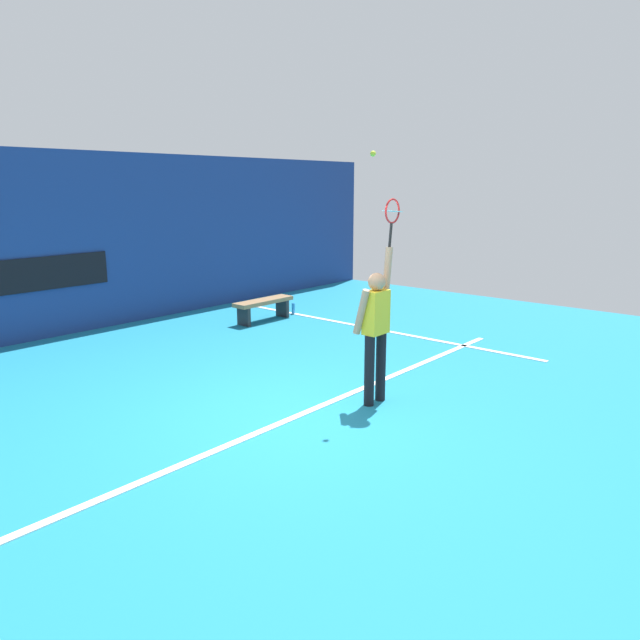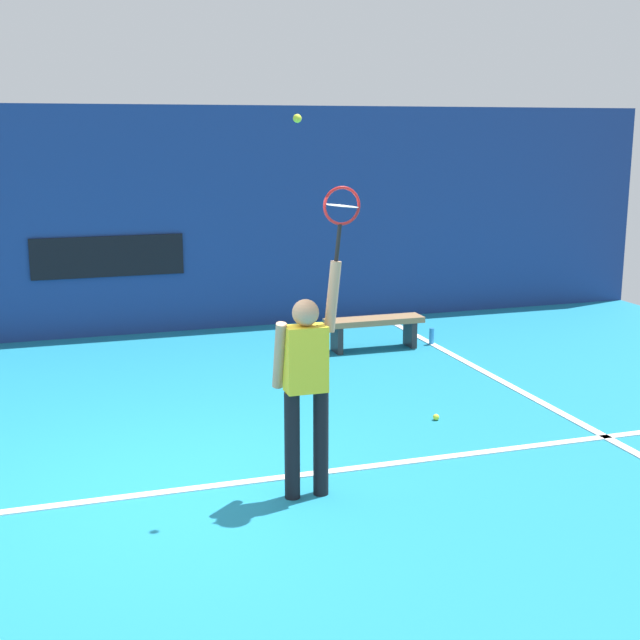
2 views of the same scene
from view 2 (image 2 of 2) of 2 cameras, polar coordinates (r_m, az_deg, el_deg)
name	(u,v)px [view 2 (image 2 of 2)]	position (r m, az deg, el deg)	size (l,w,h in m)	color
ground_plane	(172,490)	(7.72, -9.61, -10.90)	(18.00, 18.00, 0.00)	teal
back_wall	(106,222)	(13.24, -13.83, 6.22)	(18.00, 0.20, 3.37)	navy
sponsor_banner_center	(108,257)	(13.18, -13.68, 4.05)	(2.20, 0.03, 0.60)	black
court_baseline	(173,491)	(7.68, -9.57, -10.97)	(10.00, 0.10, 0.01)	white
court_sideline	(503,382)	(10.89, 11.88, -3.99)	(0.10, 7.00, 0.01)	white
tennis_player	(306,380)	(7.17, -0.92, -3.97)	(0.55, 0.31, 1.99)	black
tennis_racket	(341,210)	(6.99, 1.41, 7.19)	(0.34, 0.27, 0.62)	black
tennis_ball	(297,118)	(6.92, -1.49, 13.03)	(0.07, 0.07, 0.07)	#CCE033
court_bench	(374,326)	(12.20, 3.55, -0.37)	(1.40, 0.36, 0.45)	olive
water_bottle	(432,336)	(12.60, 7.30, -1.06)	(0.07, 0.07, 0.24)	#338CD8
spare_ball	(436,417)	(9.40, 7.59, -6.31)	(0.07, 0.07, 0.07)	#CCE033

